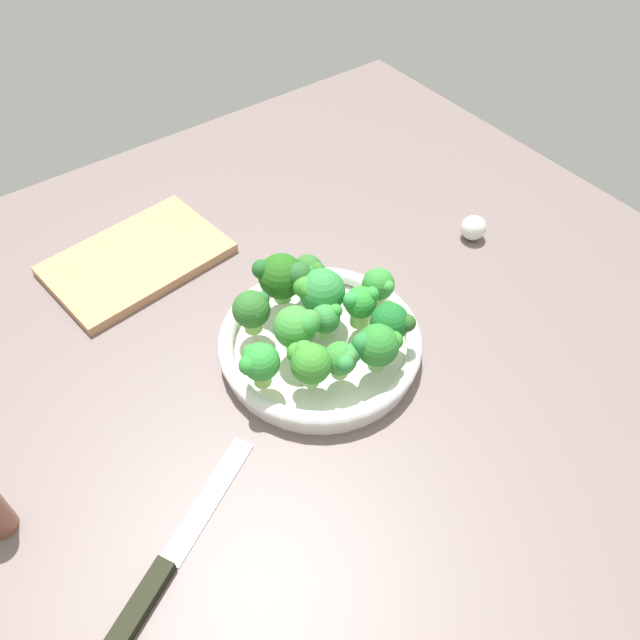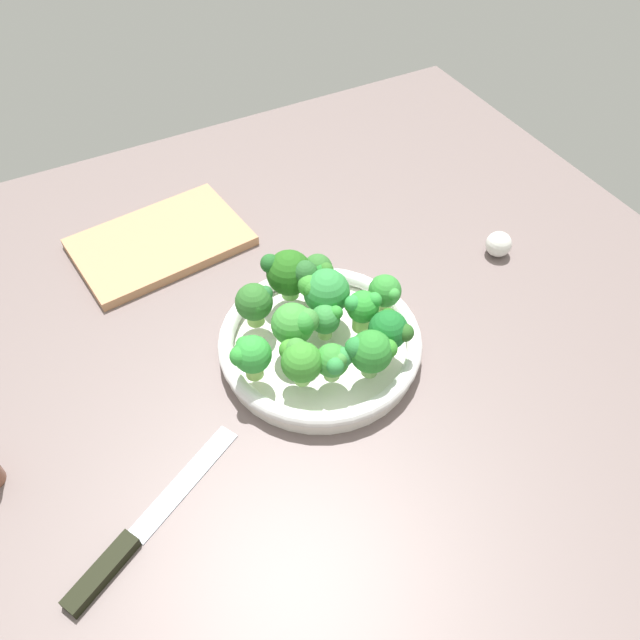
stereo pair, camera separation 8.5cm
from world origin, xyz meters
The scene contains 18 objects.
ground_plane centered at (0.00, 0.00, -1.25)cm, with size 130.00×130.00×2.50cm, color #6C5D5B.
bowl centered at (-1.38, -2.07, 1.99)cm, with size 28.24×28.24×3.90cm.
broccoli_floret_0 centered at (5.29, -8.29, 7.69)cm, with size 5.35×5.18×6.53cm.
broccoli_floret_1 centered at (-6.97, -0.61, 7.86)cm, with size 4.92×4.44×6.41cm.
broccoli_floret_2 centered at (4.35, 3.36, 7.81)cm, with size 5.25×6.11×6.50cm.
broccoli_floret_3 centered at (-1.86, -1.65, 7.08)cm, with size 5.12×4.06×5.26cm.
broccoli_floret_4 centered at (-3.99, 6.57, 8.10)cm, with size 6.34×5.57×7.01cm.
broccoli_floret_5 centered at (-3.78, -5.41, 8.11)cm, with size 6.73×6.44×7.43cm.
broccoli_floret_6 centered at (9.45, -0.06, 7.92)cm, with size 5.41×5.41×6.59cm.
broccoli_floret_7 centered at (-8.11, 4.45, 7.82)cm, with size 5.25×5.84×6.72cm.
broccoli_floret_8 centered at (2.27, -1.91, 8.08)cm, with size 6.07×5.76×6.96cm.
broccoli_floret_9 centered at (-1.15, -10.61, 8.45)cm, with size 6.80×7.26×7.69cm.
broccoli_floret_10 centered at (-11.60, -2.25, 7.33)cm, with size 4.60×5.11×5.85cm.
broccoli_floret_11 centered at (0.41, 5.12, 7.18)cm, with size 4.75×4.96×5.40cm.
broccoli_floret_12 centered at (-5.34, -10.18, 7.55)cm, with size 4.39×4.95×5.80cm.
knife centered at (29.83, 12.17, 0.55)cm, with size 24.49×14.86×1.50cm.
cutting_board centered at (11.22, -34.45, 0.80)cm, with size 27.02×17.85×1.60cm, color tan.
garlic_bulb centered at (-36.52, -7.01, 2.08)cm, with size 4.15×4.15×4.15cm, color silver.
Camera 1 is at (32.27, 43.57, 70.02)cm, focal length 35.73 mm.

